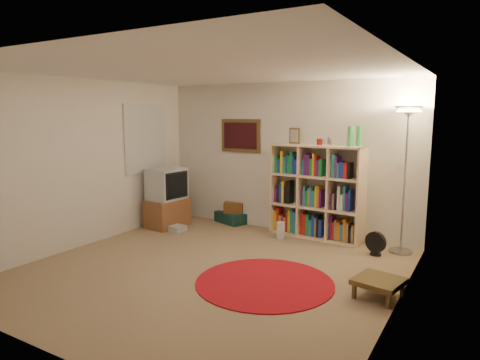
{
  "coord_description": "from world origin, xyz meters",
  "views": [
    {
      "loc": [
        2.99,
        -4.29,
        1.98
      ],
      "look_at": [
        0.1,
        0.6,
        1.1
      ],
      "focal_mm": 32.0,
      "sensor_mm": 36.0,
      "label": 1
    }
  ],
  "objects_px": {
    "tv_stand": "(167,199)",
    "floor_lamp": "(408,132)",
    "side_table": "(379,282)",
    "bookshelf": "(316,193)",
    "floor_fan": "(376,243)",
    "suitcase": "(232,217)"
  },
  "relations": [
    {
      "from": "floor_lamp",
      "to": "side_table",
      "type": "relative_size",
      "value": 3.77
    },
    {
      "from": "floor_fan",
      "to": "tv_stand",
      "type": "relative_size",
      "value": 0.33
    },
    {
      "from": "floor_fan",
      "to": "floor_lamp",
      "type": "bearing_deg",
      "value": 64.21
    },
    {
      "from": "bookshelf",
      "to": "floor_lamp",
      "type": "height_order",
      "value": "floor_lamp"
    },
    {
      "from": "floor_fan",
      "to": "side_table",
      "type": "height_order",
      "value": "floor_fan"
    },
    {
      "from": "tv_stand",
      "to": "suitcase",
      "type": "height_order",
      "value": "tv_stand"
    },
    {
      "from": "side_table",
      "to": "bookshelf",
      "type": "bearing_deg",
      "value": 127.66
    },
    {
      "from": "bookshelf",
      "to": "tv_stand",
      "type": "bearing_deg",
      "value": -159.53
    },
    {
      "from": "floor_fan",
      "to": "tv_stand",
      "type": "height_order",
      "value": "tv_stand"
    },
    {
      "from": "bookshelf",
      "to": "floor_lamp",
      "type": "distance_m",
      "value": 1.7
    },
    {
      "from": "tv_stand",
      "to": "suitcase",
      "type": "bearing_deg",
      "value": 50.31
    },
    {
      "from": "bookshelf",
      "to": "side_table",
      "type": "xyz_separation_m",
      "value": [
        1.44,
        -1.86,
        -0.54
      ]
    },
    {
      "from": "tv_stand",
      "to": "floor_lamp",
      "type": "bearing_deg",
      "value": 14.4
    },
    {
      "from": "floor_fan",
      "to": "tv_stand",
      "type": "bearing_deg",
      "value": -158.81
    },
    {
      "from": "floor_lamp",
      "to": "floor_fan",
      "type": "bearing_deg",
      "value": -132.43
    },
    {
      "from": "floor_lamp",
      "to": "side_table",
      "type": "bearing_deg",
      "value": -87.3
    },
    {
      "from": "bookshelf",
      "to": "floor_lamp",
      "type": "bearing_deg",
      "value": -1.12
    },
    {
      "from": "tv_stand",
      "to": "floor_fan",
      "type": "bearing_deg",
      "value": 10.13
    },
    {
      "from": "floor_fan",
      "to": "suitcase",
      "type": "height_order",
      "value": "floor_fan"
    },
    {
      "from": "floor_lamp",
      "to": "suitcase",
      "type": "bearing_deg",
      "value": 175.65
    },
    {
      "from": "suitcase",
      "to": "side_table",
      "type": "xyz_separation_m",
      "value": [
        3.09,
        -1.97,
        0.09
      ]
    },
    {
      "from": "tv_stand",
      "to": "suitcase",
      "type": "distance_m",
      "value": 1.24
    }
  ]
}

